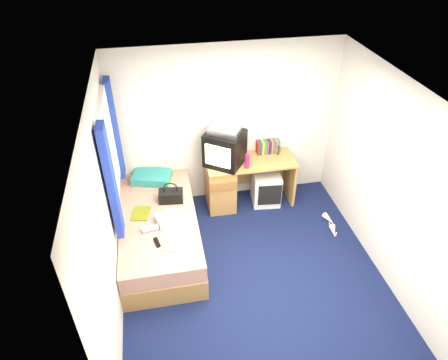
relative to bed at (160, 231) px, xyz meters
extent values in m
plane|color=#0C1438|center=(1.10, -0.70, -0.27)|extent=(3.40, 3.40, 0.00)
plane|color=white|center=(1.10, -0.70, 2.13)|extent=(3.40, 3.40, 0.00)
plane|color=silver|center=(1.10, 1.00, 0.93)|extent=(3.20, 0.00, 3.20)
plane|color=silver|center=(1.10, -2.40, 0.93)|extent=(3.20, 0.00, 3.20)
plane|color=silver|center=(-0.50, -0.70, 0.93)|extent=(0.00, 3.40, 3.40)
plane|color=silver|center=(2.70, -0.70, 0.93)|extent=(0.00, 3.40, 3.40)
cube|color=#B4874B|center=(0.00, 0.00, -0.12)|extent=(1.00, 2.00, 0.30)
cube|color=#9B6438|center=(0.50, -0.40, -0.11)|extent=(0.02, 0.70, 0.18)
cube|color=silver|center=(0.00, 0.00, 0.15)|extent=(0.98, 1.98, 0.24)
cube|color=#195DA5|center=(-0.04, 0.79, 0.33)|extent=(0.61, 0.47, 0.12)
cube|color=#B4874B|center=(1.40, 0.72, 0.47)|extent=(1.30, 0.55, 0.03)
cube|color=#B4874B|center=(0.95, 0.72, 0.09)|extent=(0.40, 0.52, 0.72)
cube|color=#B4874B|center=(2.03, 0.72, 0.09)|extent=(0.04, 0.52, 0.72)
cube|color=#B4874B|center=(1.65, 0.97, 0.18)|extent=(0.78, 0.03, 0.55)
cube|color=white|center=(1.65, 0.68, -0.01)|extent=(0.45, 0.45, 0.51)
cube|color=black|center=(1.02, 0.74, 0.73)|extent=(0.67, 0.66, 0.50)
cube|color=#FFF2A1|center=(0.89, 0.55, 0.73)|extent=(0.32, 0.23, 0.31)
cube|color=#AAABAD|center=(1.02, 0.74, 1.02)|extent=(0.51, 0.47, 0.08)
cube|color=maroon|center=(1.55, 0.90, 0.58)|extent=(0.03, 0.13, 0.20)
cube|color=navy|center=(1.58, 0.90, 0.58)|extent=(0.03, 0.13, 0.20)
cube|color=gold|center=(1.62, 0.90, 0.58)|extent=(0.03, 0.13, 0.20)
cube|color=#337F33|center=(1.65, 0.90, 0.58)|extent=(0.03, 0.13, 0.20)
cube|color=#7F337F|center=(1.69, 0.90, 0.58)|extent=(0.03, 0.13, 0.20)
cube|color=#262626|center=(1.72, 0.90, 0.58)|extent=(0.03, 0.13, 0.20)
cube|color=#B26633|center=(1.76, 0.90, 0.58)|extent=(0.03, 0.13, 0.20)
cube|color=#4C4C99|center=(1.79, 0.90, 0.58)|extent=(0.03, 0.13, 0.20)
cube|color=olive|center=(1.83, 0.90, 0.58)|extent=(0.03, 0.13, 0.20)
cube|color=#337272|center=(1.86, 0.90, 0.58)|extent=(0.03, 0.13, 0.20)
cube|color=black|center=(1.84, 0.86, 0.55)|extent=(0.03, 0.12, 0.14)
cylinder|color=#CF1D5A|center=(1.31, 0.56, 0.59)|extent=(0.08, 0.08, 0.21)
cylinder|color=white|center=(1.26, 0.75, 0.57)|extent=(0.05, 0.05, 0.17)
cube|color=black|center=(0.20, 0.28, 0.35)|extent=(0.34, 0.22, 0.16)
torus|color=black|center=(0.20, 0.28, 0.47)|extent=(0.20, 0.04, 0.20)
cube|color=silver|center=(0.12, -0.14, 0.32)|extent=(0.33, 0.30, 0.09)
cube|color=#C0CA16|center=(-0.21, 0.08, 0.28)|extent=(0.26, 0.32, 0.01)
cylinder|color=white|center=(-0.10, -0.26, 0.31)|extent=(0.21, 0.10, 0.07)
cube|color=gold|center=(0.12, -0.63, 0.28)|extent=(0.23, 0.14, 0.01)
cube|color=black|center=(-0.04, -0.49, 0.28)|extent=(0.09, 0.17, 0.02)
cube|color=silver|center=(-0.48, 0.20, 1.18)|extent=(0.02, 0.90, 1.10)
cube|color=white|center=(-0.47, 0.20, 1.77)|extent=(0.06, 1.06, 0.08)
cube|color=white|center=(-0.47, 0.20, 0.59)|extent=(0.06, 1.06, 0.08)
cube|color=navy|center=(-0.43, -0.39, 1.13)|extent=(0.08, 0.24, 1.40)
cube|color=navy|center=(-0.43, 0.79, 1.13)|extent=(0.08, 0.24, 1.40)
cone|color=white|center=(2.44, 0.04, -0.23)|extent=(0.14, 0.24, 0.09)
cone|color=white|center=(2.40, -0.21, -0.23)|extent=(0.14, 0.23, 0.09)
camera|label=1|loc=(0.11, -3.97, 3.66)|focal=32.00mm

